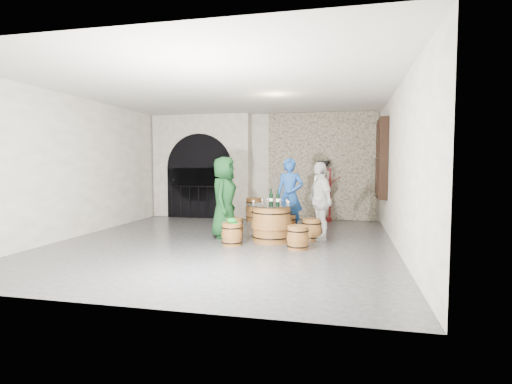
% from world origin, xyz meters
% --- Properties ---
extents(ground, '(8.00, 8.00, 0.00)m').
position_xyz_m(ground, '(0.00, 0.00, 0.00)').
color(ground, '#303033').
rests_on(ground, ground).
extents(wall_back, '(8.00, 0.00, 8.00)m').
position_xyz_m(wall_back, '(0.00, 4.00, 1.60)').
color(wall_back, silver).
rests_on(wall_back, ground).
extents(wall_front, '(8.00, 0.00, 8.00)m').
position_xyz_m(wall_front, '(0.00, -4.00, 1.60)').
color(wall_front, silver).
rests_on(wall_front, ground).
extents(wall_left, '(0.00, 8.00, 8.00)m').
position_xyz_m(wall_left, '(-3.50, 0.00, 1.60)').
color(wall_left, silver).
rests_on(wall_left, ground).
extents(wall_right, '(0.00, 8.00, 8.00)m').
position_xyz_m(wall_right, '(3.50, 0.00, 1.60)').
color(wall_right, silver).
rests_on(wall_right, ground).
extents(ceiling, '(8.00, 8.00, 0.00)m').
position_xyz_m(ceiling, '(0.00, 0.00, 3.20)').
color(ceiling, beige).
rests_on(ceiling, wall_back).
extents(stone_facing_panel, '(3.20, 0.12, 3.18)m').
position_xyz_m(stone_facing_panel, '(1.80, 3.94, 1.60)').
color(stone_facing_panel, '#ACA089').
rests_on(stone_facing_panel, ground).
extents(arched_opening, '(3.10, 0.60, 3.19)m').
position_xyz_m(arched_opening, '(-1.90, 3.74, 1.58)').
color(arched_opening, silver).
rests_on(arched_opening, ground).
extents(shuttered_window, '(0.23, 1.10, 2.00)m').
position_xyz_m(shuttered_window, '(3.38, 2.40, 1.80)').
color(shuttered_window, black).
rests_on(shuttered_window, wall_right).
extents(barrel_table, '(1.05, 1.05, 0.81)m').
position_xyz_m(barrel_table, '(0.97, 0.25, 0.40)').
color(barrel_table, brown).
rests_on(barrel_table, ground).
extents(barrel_stool_left, '(0.44, 0.44, 0.46)m').
position_xyz_m(barrel_stool_left, '(0.07, 0.44, 0.23)').
color(barrel_stool_left, brown).
rests_on(barrel_stool_left, ground).
extents(barrel_stool_far, '(0.44, 0.44, 0.46)m').
position_xyz_m(barrel_stool_far, '(1.17, 1.15, 0.23)').
color(barrel_stool_far, brown).
rests_on(barrel_stool_far, ground).
extents(barrel_stool_right, '(0.44, 0.44, 0.46)m').
position_xyz_m(barrel_stool_right, '(1.80, 0.65, 0.23)').
color(barrel_stool_right, brown).
rests_on(barrel_stool_right, ground).
extents(barrel_stool_near_right, '(0.44, 0.44, 0.46)m').
position_xyz_m(barrel_stool_near_right, '(1.61, -0.40, 0.23)').
color(barrel_stool_near_right, brown).
rests_on(barrel_stool_near_right, ground).
extents(barrel_stool_near_left, '(0.44, 0.44, 0.46)m').
position_xyz_m(barrel_stool_near_left, '(0.25, -0.31, 0.23)').
color(barrel_stool_near_left, brown).
rests_on(barrel_stool_near_left, ground).
extents(green_cap, '(0.24, 0.20, 0.11)m').
position_xyz_m(green_cap, '(0.25, -0.31, 0.51)').
color(green_cap, '#0B8126').
rests_on(green_cap, barrel_stool_near_left).
extents(person_green, '(0.63, 0.93, 1.83)m').
position_xyz_m(person_green, '(-0.17, 0.49, 0.92)').
color(person_green, '#103918').
rests_on(person_green, ground).
extents(person_blue, '(0.69, 0.48, 1.81)m').
position_xyz_m(person_blue, '(1.21, 1.31, 0.91)').
color(person_blue, '#1A4591').
rests_on(person_blue, ground).
extents(person_white, '(0.83, 1.08, 1.71)m').
position_xyz_m(person_white, '(1.96, 0.73, 0.86)').
color(person_white, silver).
rests_on(person_white, ground).
extents(wine_bottle_left, '(0.08, 0.08, 0.32)m').
position_xyz_m(wine_bottle_left, '(0.97, 0.24, 0.94)').
color(wine_bottle_left, black).
rests_on(wine_bottle_left, barrel_table).
extents(wine_bottle_center, '(0.08, 0.08, 0.32)m').
position_xyz_m(wine_bottle_center, '(1.12, 0.17, 0.94)').
color(wine_bottle_center, black).
rests_on(wine_bottle_center, barrel_table).
extents(wine_bottle_right, '(0.08, 0.08, 0.32)m').
position_xyz_m(wine_bottle_right, '(0.94, 0.34, 0.94)').
color(wine_bottle_right, black).
rests_on(wine_bottle_right, barrel_table).
extents(tasting_glass_a, '(0.05, 0.05, 0.10)m').
position_xyz_m(tasting_glass_a, '(0.61, 0.08, 0.85)').
color(tasting_glass_a, '#C26425').
rests_on(tasting_glass_a, barrel_table).
extents(tasting_glass_b, '(0.05, 0.05, 0.10)m').
position_xyz_m(tasting_glass_b, '(1.27, 0.41, 0.85)').
color(tasting_glass_b, '#C26425').
rests_on(tasting_glass_b, barrel_table).
extents(tasting_glass_c, '(0.05, 0.05, 0.10)m').
position_xyz_m(tasting_glass_c, '(0.83, 0.52, 0.85)').
color(tasting_glass_c, '#C26425').
rests_on(tasting_glass_c, barrel_table).
extents(tasting_glass_d, '(0.05, 0.05, 0.10)m').
position_xyz_m(tasting_glass_d, '(1.11, 0.54, 0.85)').
color(tasting_glass_d, '#C26425').
rests_on(tasting_glass_d, barrel_table).
extents(tasting_glass_e, '(0.05, 0.05, 0.10)m').
position_xyz_m(tasting_glass_e, '(1.36, 0.07, 0.85)').
color(tasting_glass_e, '#C26425').
rests_on(tasting_glass_e, barrel_table).
extents(tasting_glass_f, '(0.05, 0.05, 0.10)m').
position_xyz_m(tasting_glass_f, '(0.74, 0.38, 0.85)').
color(tasting_glass_f, '#C26425').
rests_on(tasting_glass_f, barrel_table).
extents(side_barrel, '(0.50, 0.50, 0.66)m').
position_xyz_m(side_barrel, '(-0.15, 3.41, 0.33)').
color(side_barrel, brown).
rests_on(side_barrel, ground).
extents(corking_press, '(0.72, 0.39, 1.77)m').
position_xyz_m(corking_press, '(1.88, 3.63, 1.03)').
color(corking_press, '#4F0D0D').
rests_on(corking_press, ground).
extents(control_box, '(0.18, 0.10, 0.22)m').
position_xyz_m(control_box, '(2.05, 3.86, 1.35)').
color(control_box, silver).
rests_on(control_box, wall_back).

